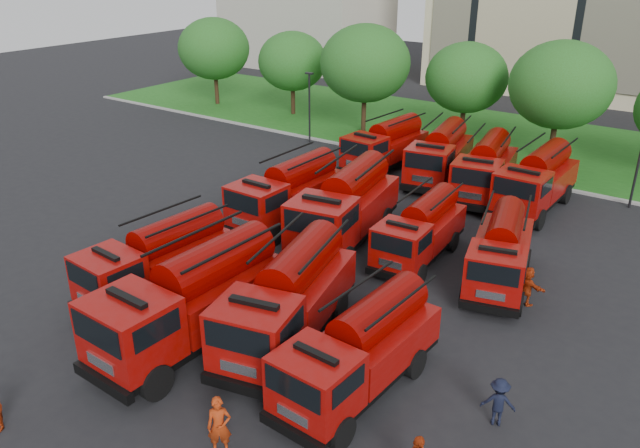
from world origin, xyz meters
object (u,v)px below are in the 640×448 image
(fire_truck_6, at_px, (421,230))
(firefighter_3, at_px, (495,423))
(fire_truck_11, at_px, (537,180))
(fire_truck_4, at_px, (288,192))
(fire_truck_10, at_px, (485,168))
(fire_truck_9, at_px, (440,155))
(fire_truck_7, at_px, (501,252))
(fire_truck_1, at_px, (193,299))
(fire_truck_2, at_px, (288,299))
(fire_truck_5, at_px, (345,206))
(firefighter_4, at_px, (249,282))
(fire_truck_0, at_px, (158,259))
(fire_truck_8, at_px, (386,145))
(firefighter_5, at_px, (525,303))
(fire_truck_3, at_px, (360,350))

(fire_truck_6, xyz_separation_m, firefighter_3, (6.96, -8.52, -1.45))
(fire_truck_11, bearing_deg, fire_truck_4, -135.76)
(fire_truck_10, bearing_deg, fire_truck_9, 155.03)
(fire_truck_7, height_order, fire_truck_11, fire_truck_11)
(fire_truck_4, bearing_deg, fire_truck_1, -68.71)
(fire_truck_2, xyz_separation_m, fire_truck_4, (-6.64, 8.50, -0.08))
(fire_truck_5, height_order, fire_truck_9, fire_truck_5)
(fire_truck_7, bearing_deg, fire_truck_9, 112.19)
(fire_truck_7, height_order, firefighter_3, fire_truck_7)
(fire_truck_2, bearing_deg, firefighter_4, 136.07)
(fire_truck_0, distance_m, fire_truck_2, 6.48)
(fire_truck_9, bearing_deg, fire_truck_8, 169.56)
(firefighter_3, bearing_deg, firefighter_4, -32.29)
(fire_truck_5, distance_m, fire_truck_6, 3.87)
(firefighter_4, bearing_deg, fire_truck_5, -62.54)
(fire_truck_2, bearing_deg, fire_truck_1, -155.35)
(fire_truck_8, height_order, firefighter_5, fire_truck_8)
(fire_truck_3, bearing_deg, fire_truck_1, -166.47)
(fire_truck_11, height_order, firefighter_4, fire_truck_11)
(fire_truck_6, height_order, fire_truck_7, fire_truck_7)
(fire_truck_11, distance_m, firefighter_3, 18.26)
(fire_truck_6, xyz_separation_m, firefighter_4, (-4.96, -6.24, -1.45))
(fire_truck_8, bearing_deg, fire_truck_6, -48.38)
(fire_truck_1, xyz_separation_m, fire_truck_8, (-4.18, 21.03, -0.23))
(fire_truck_7, bearing_deg, firefighter_4, -159.51)
(fire_truck_7, bearing_deg, fire_truck_5, 167.77)
(fire_truck_1, distance_m, firefighter_5, 13.24)
(fire_truck_9, xyz_separation_m, firefighter_4, (-1.07, -16.48, -1.67))
(fire_truck_0, height_order, fire_truck_11, fire_truck_11)
(fire_truck_11, bearing_deg, fire_truck_7, -80.04)
(fire_truck_3, distance_m, fire_truck_4, 13.88)
(fire_truck_3, height_order, firefighter_5, fire_truck_3)
(fire_truck_5, xyz_separation_m, fire_truck_11, (6.20, 9.49, -0.17))
(fire_truck_1, xyz_separation_m, fire_truck_3, (6.25, 1.19, -0.27))
(fire_truck_6, bearing_deg, fire_truck_10, 90.59)
(fire_truck_2, relative_size, fire_truck_7, 1.16)
(fire_truck_0, height_order, fire_truck_10, fire_truck_10)
(fire_truck_5, bearing_deg, fire_truck_4, 166.58)
(fire_truck_2, bearing_deg, fire_truck_5, 96.49)
(fire_truck_6, relative_size, fire_truck_8, 0.91)
(fire_truck_1, distance_m, fire_truck_11, 20.70)
(fire_truck_4, height_order, fire_truck_6, fire_truck_4)
(fire_truck_7, bearing_deg, fire_truck_6, 163.84)
(fire_truck_3, relative_size, fire_truck_10, 0.91)
(fire_truck_5, height_order, fire_truck_6, fire_truck_5)
(fire_truck_6, bearing_deg, fire_truck_0, -132.50)
(fire_truck_10, bearing_deg, fire_truck_8, 162.81)
(fire_truck_1, xyz_separation_m, fire_truck_11, (5.90, 19.83, -0.15))
(fire_truck_6, relative_size, fire_truck_10, 0.85)
(fire_truck_11, distance_m, firefighter_5, 10.75)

